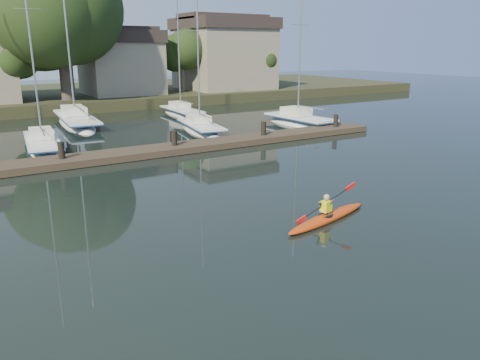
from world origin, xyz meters
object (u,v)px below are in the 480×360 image
dock (122,155)px  sailboat_2 (44,151)px  sailboat_3 (201,134)px  sailboat_4 (299,127)px  sailboat_6 (77,127)px  kayak (328,216)px  sailboat_7 (182,117)px

dock → sailboat_2: 5.84m
sailboat_3 → sailboat_4: (7.60, -1.39, -0.03)m
dock → sailboat_2: bearing=121.8°
dock → sailboat_6: (0.64, 12.76, -0.40)m
kayak → sailboat_4: 20.17m
sailboat_4 → sailboat_6: bearing=144.4°
sailboat_3 → sailboat_6: bearing=140.5°
kayak → sailboat_2: (-6.05, 17.50, -0.33)m
sailboat_3 → sailboat_6: (-6.62, 7.63, -0.03)m
sailboat_2 → sailboat_7: sailboat_2 is taller
kayak → sailboat_7: (6.58, 25.72, -0.33)m
kayak → sailboat_6: 25.42m
sailboat_2 → sailboat_3: 10.32m
kayak → sailboat_3: (4.28, 17.68, -0.33)m
sailboat_4 → sailboat_7: size_ratio=1.08×
sailboat_3 → sailboat_6: size_ratio=0.68×
sailboat_7 → sailboat_3: bearing=-103.4°
dock → sailboat_3: (7.26, 5.14, -0.38)m
sailboat_4 → sailboat_3: bearing=166.4°
sailboat_2 → sailboat_4: size_ratio=1.05×
dock → sailboat_7: size_ratio=2.93×
kayak → sailboat_2: size_ratio=0.32×
sailboat_4 → sailboat_7: 10.82m
sailboat_6 → sailboat_7: (8.92, 0.41, 0.03)m
sailboat_2 → sailboat_4: bearing=1.9°
sailboat_6 → sailboat_2: bearing=-111.4°
sailboat_2 → sailboat_6: size_ratio=0.77×
sailboat_4 → sailboat_6: (-14.22, 9.02, 0.00)m
sailboat_3 → sailboat_4: 7.73m
kayak → sailboat_6: (-2.34, 25.31, -0.36)m
sailboat_4 → sailboat_6: sailboat_6 is taller
dock → sailboat_7: sailboat_7 is taller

